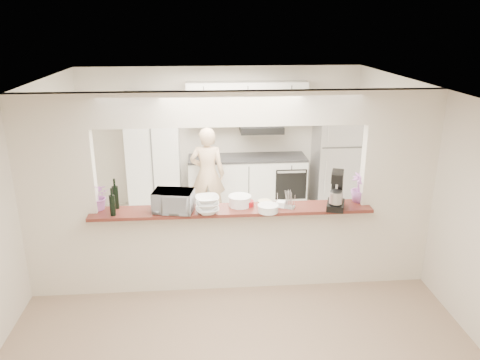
{
  "coord_description": "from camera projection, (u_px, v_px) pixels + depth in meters",
  "views": [
    {
      "loc": [
        -0.33,
        -5.29,
        3.26
      ],
      "look_at": [
        0.12,
        0.3,
        1.33
      ],
      "focal_mm": 35.0,
      "sensor_mm": 36.0,
      "label": 1
    }
  ],
  "objects": [
    {
      "name": "utensil_caddy",
      "position": [
        285.0,
        200.0,
        5.66
      ],
      "size": [
        0.27,
        0.22,
        0.22
      ],
      "color": "silver",
      "rests_on": "bar_counter"
    },
    {
      "name": "tan_bowl",
      "position": [
        265.0,
        204.0,
        5.71
      ],
      "size": [
        0.17,
        0.17,
        0.08
      ],
      "primitive_type": "cylinder",
      "color": "beige",
      "rests_on": "bar_counter"
    },
    {
      "name": "plate_stack_a",
      "position": [
        240.0,
        201.0,
        5.73
      ],
      "size": [
        0.28,
        0.28,
        0.13
      ],
      "color": "white",
      "rests_on": "bar_counter"
    },
    {
      "name": "floor",
      "position": [
        232.0,
        285.0,
        6.07
      ],
      "size": [
        6.0,
        6.0,
        0.0
      ],
      "primitive_type": "plane",
      "color": "tan",
      "rests_on": "ground"
    },
    {
      "name": "wine_bottle_b",
      "position": [
        112.0,
        205.0,
        5.42
      ],
      "size": [
        0.07,
        0.07,
        0.34
      ],
      "color": "black",
      "rests_on": "bar_counter"
    },
    {
      "name": "bar_counter",
      "position": [
        232.0,
        245.0,
        5.88
      ],
      "size": [
        3.4,
        0.38,
        1.09
      ],
      "color": "silver",
      "rests_on": "floor"
    },
    {
      "name": "person",
      "position": [
        208.0,
        175.0,
        7.82
      ],
      "size": [
        0.62,
        0.45,
        1.6
      ],
      "primitive_type": "imported",
      "rotation": [
        0.0,
        0.0,
        3.02
      ],
      "color": "#D3AF89",
      "rests_on": "floor"
    },
    {
      "name": "kitchen_cabinets",
      "position": [
        212.0,
        155.0,
        8.31
      ],
      "size": [
        3.15,
        0.62,
        2.25
      ],
      "color": "silver",
      "rests_on": "floor"
    },
    {
      "name": "stand_mixer",
      "position": [
        337.0,
        192.0,
        5.62
      ],
      "size": [
        0.29,
        0.36,
        0.47
      ],
      "color": "black",
      "rests_on": "bar_counter"
    },
    {
      "name": "tile_overlay",
      "position": [
        226.0,
        233.0,
        7.53
      ],
      "size": [
        5.0,
        2.9,
        0.01
      ],
      "primitive_type": "cube",
      "color": "silver",
      "rests_on": "floor"
    },
    {
      "name": "toaster_oven",
      "position": [
        173.0,
        201.0,
        5.54
      ],
      "size": [
        0.51,
        0.39,
        0.26
      ],
      "primitive_type": "imported",
      "rotation": [
        0.0,
        0.0,
        -0.18
      ],
      "color": "silver",
      "rests_on": "bar_counter"
    },
    {
      "name": "flower_left",
      "position": [
        99.0,
        196.0,
        5.59
      ],
      "size": [
        0.33,
        0.29,
        0.34
      ],
      "primitive_type": "imported",
      "rotation": [
        0.0,
        0.0,
        -0.1
      ],
      "color": "pink",
      "rests_on": "bar_counter"
    },
    {
      "name": "red_bowl",
      "position": [
        248.0,
        203.0,
        5.73
      ],
      "size": [
        0.14,
        0.14,
        0.07
      ],
      "primitive_type": "cylinder",
      "color": "maroon",
      "rests_on": "bar_counter"
    },
    {
      "name": "partition",
      "position": [
        232.0,
        176.0,
        5.59
      ],
      "size": [
        5.0,
        0.15,
        2.5
      ],
      "color": "silver",
      "rests_on": "floor"
    },
    {
      "name": "flower_right",
      "position": [
        359.0,
        187.0,
        5.82
      ],
      "size": [
        0.26,
        0.26,
        0.37
      ],
      "primitive_type": "imported",
      "rotation": [
        0.0,
        0.0,
        -0.31
      ],
      "color": "#B562B7",
      "rests_on": "bar_counter"
    },
    {
      "name": "plate_stack_b",
      "position": [
        268.0,
        208.0,
        5.55
      ],
      "size": [
        0.25,
        0.25,
        0.09
      ],
      "color": "white",
      "rests_on": "bar_counter"
    },
    {
      "name": "refrigerator",
      "position": [
        335.0,
        160.0,
        8.45
      ],
      "size": [
        0.75,
        0.7,
        1.7
      ],
      "primitive_type": "cube",
      "color": "#A8A8AD",
      "rests_on": "floor"
    },
    {
      "name": "wine_bottle_a",
      "position": [
        116.0,
        197.0,
        5.63
      ],
      "size": [
        0.08,
        0.08,
        0.38
      ],
      "color": "black",
      "rests_on": "bar_counter"
    },
    {
      "name": "serving_bowls",
      "position": [
        207.0,
        205.0,
        5.5
      ],
      "size": [
        0.31,
        0.31,
        0.2
      ],
      "primitive_type": "imported",
      "rotation": [
        0.0,
        0.0,
        0.11
      ],
      "color": "white",
      "rests_on": "bar_counter"
    }
  ]
}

